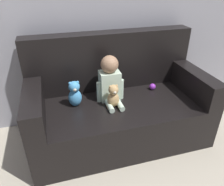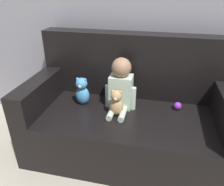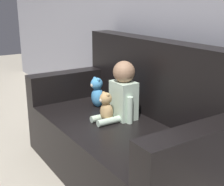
{
  "view_description": "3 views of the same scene",
  "coord_description": "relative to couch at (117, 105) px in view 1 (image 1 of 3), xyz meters",
  "views": [
    {
      "loc": [
        -0.57,
        -1.72,
        1.55
      ],
      "look_at": [
        -0.11,
        -0.13,
        0.61
      ],
      "focal_mm": 35.0,
      "sensor_mm": 36.0,
      "label": 1
    },
    {
      "loc": [
        0.22,
        -1.58,
        1.42
      ],
      "look_at": [
        -0.14,
        0.02,
        0.58
      ],
      "focal_mm": 35.0,
      "sensor_mm": 36.0,
      "label": 2
    },
    {
      "loc": [
        1.77,
        -1.22,
        1.31
      ],
      "look_at": [
        -0.01,
        -0.07,
        0.67
      ],
      "focal_mm": 50.0,
      "sensor_mm": 36.0,
      "label": 3
    }
  ],
  "objects": [
    {
      "name": "toy_ball",
      "position": [
        0.41,
        0.06,
        0.12
      ],
      "size": [
        0.07,
        0.07,
        0.07
      ],
      "color": "purple",
      "rests_on": "couch"
    },
    {
      "name": "person_baby",
      "position": [
        -0.08,
        -0.01,
        0.29
      ],
      "size": [
        0.27,
        0.34,
        0.45
      ],
      "color": "silver",
      "rests_on": "couch"
    },
    {
      "name": "teddy_bear_brown",
      "position": [
        -0.08,
        -0.15,
        0.19
      ],
      "size": [
        0.13,
        0.11,
        0.23
      ],
      "color": "tan",
      "rests_on": "couch"
    },
    {
      "name": "couch",
      "position": [
        0.0,
        0.0,
        0.0
      ],
      "size": [
        1.71,
        0.86,
        1.02
      ],
      "color": "black",
      "rests_on": "ground_plane"
    },
    {
      "name": "ground_plane",
      "position": [
        0.0,
        -0.07,
        -0.35
      ],
      "size": [
        12.0,
        12.0,
        0.0
      ],
      "primitive_type": "plane",
      "color": "#B7AD99"
    },
    {
      "name": "plush_toy_side",
      "position": [
        -0.42,
        -0.03,
        0.21
      ],
      "size": [
        0.12,
        0.12,
        0.26
      ],
      "color": "#4C9EDB",
      "rests_on": "couch"
    }
  ]
}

